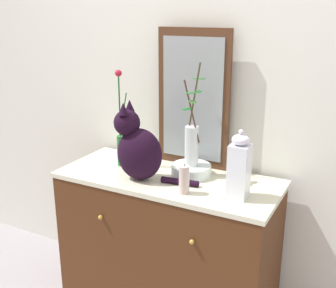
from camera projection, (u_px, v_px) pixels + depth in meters
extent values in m
cube|color=silver|center=(195.00, 79.00, 2.35)|extent=(4.40, 0.08, 2.60)
cube|color=#4A2712|center=(168.00, 248.00, 2.35)|extent=(1.15, 0.49, 0.81)
cube|color=beige|center=(168.00, 179.00, 2.23)|extent=(1.17, 0.50, 0.02)
sphere|color=#B79338|center=(100.00, 217.00, 2.18)|extent=(0.02, 0.02, 0.02)
sphere|color=#B79338|center=(192.00, 242.00, 1.95)|extent=(0.02, 0.02, 0.02)
cube|color=#4B2C1A|center=(193.00, 99.00, 2.29)|extent=(0.41, 0.03, 0.75)
cube|color=gray|center=(192.00, 100.00, 2.27)|extent=(0.35, 0.01, 0.66)
ellipsoid|color=black|center=(140.00, 154.00, 2.15)|extent=(0.26, 0.19, 0.27)
sphere|color=black|center=(127.00, 123.00, 2.12)|extent=(0.13, 0.13, 0.13)
cone|color=black|center=(123.00, 109.00, 2.06)|extent=(0.05, 0.05, 0.06)
cone|color=black|center=(130.00, 106.00, 2.13)|extent=(0.05, 0.05, 0.06)
cylinder|color=black|center=(180.00, 182.00, 2.12)|extent=(0.20, 0.06, 0.03)
cylinder|color=#266F32|center=(121.00, 151.00, 2.36)|extent=(0.05, 0.05, 0.17)
cylinder|color=#1E591F|center=(120.00, 107.00, 2.28)|extent=(0.01, 0.01, 0.33)
sphere|color=#A51929|center=(118.00, 73.00, 2.23)|extent=(0.04, 0.04, 0.04)
cylinder|color=#1C611B|center=(123.00, 114.00, 2.29)|extent=(0.06, 0.01, 0.24)
cylinder|color=white|center=(191.00, 170.00, 2.23)|extent=(0.21, 0.21, 0.06)
cylinder|color=silver|center=(192.00, 146.00, 2.19)|extent=(0.07, 0.07, 0.21)
cylinder|color=#4F3227|center=(192.00, 112.00, 2.12)|extent=(0.09, 0.03, 0.32)
ellipsoid|color=#165F1F|center=(187.00, 109.00, 2.07)|extent=(0.04, 0.07, 0.01)
ellipsoid|color=#27581C|center=(193.00, 102.00, 2.04)|extent=(0.07, 0.08, 0.01)
ellipsoid|color=#1E5924|center=(191.00, 93.00, 2.04)|extent=(0.07, 0.08, 0.01)
cylinder|color=#433B24|center=(193.00, 103.00, 2.14)|extent=(0.07, 0.01, 0.41)
ellipsoid|color=#16551E|center=(198.00, 92.00, 2.17)|extent=(0.06, 0.08, 0.01)
ellipsoid|color=#1E621E|center=(199.00, 79.00, 2.13)|extent=(0.08, 0.05, 0.01)
cube|color=white|center=(239.00, 172.00, 1.94)|extent=(0.09, 0.09, 0.26)
ellipsoid|color=white|center=(241.00, 140.00, 1.89)|extent=(0.08, 0.08, 0.05)
sphere|color=white|center=(241.00, 132.00, 1.88)|extent=(0.02, 0.02, 0.02)
cylinder|color=#C1AEA8|center=(184.00, 180.00, 2.00)|extent=(0.05, 0.05, 0.14)
cylinder|color=black|center=(184.00, 165.00, 1.98)|extent=(0.00, 0.00, 0.01)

